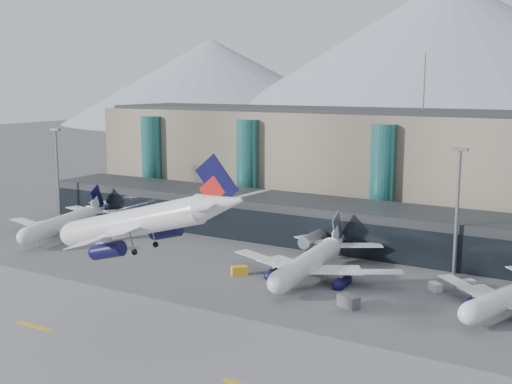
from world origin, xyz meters
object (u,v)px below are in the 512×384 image
hero_jet (151,214)px  jet_parked_left (70,217)px  lightmast_mid (457,204)px  lightmast_left (57,168)px  veh_f (97,232)px  veh_d (466,285)px  veh_a (104,246)px  jet_parked_mid (315,253)px  veh_h (239,271)px  veh_c (348,301)px  veh_g (435,287)px

hero_jet → jet_parked_left: (-59.97, 39.20, -14.03)m
lightmast_mid → hero_jet: bearing=-120.8°
lightmast_left → veh_f: 28.83m
lightmast_left → hero_jet: size_ratio=0.68×
lightmast_left → hero_jet: (77.44, -51.70, 4.24)m
jet_parked_left → veh_d: jet_parked_left is taller
veh_a → lightmast_left: bearing=128.7°
veh_a → veh_f: bearing=118.2°
jet_parked_mid → veh_h: bearing=115.3°
jet_parked_mid → veh_a: (-50.34, -6.94, -3.64)m
lightmast_left → lightmast_mid: (110.00, 3.00, 0.00)m
hero_jet → jet_parked_mid: hero_jet is taller
veh_d → veh_c: bearing=-172.1°
jet_parked_left → veh_d: (96.97, 6.77, -3.75)m
jet_parked_left → jet_parked_mid: 68.78m
lightmast_left → jet_parked_mid: bearing=-8.2°
veh_f → veh_g: veh_f is taller
jet_parked_mid → veh_c: bearing=-140.5°
lightmast_left → jet_parked_left: (17.48, -12.50, -9.79)m
lightmast_left → hero_jet: 93.21m
veh_g → lightmast_left: bearing=-140.7°
lightmast_left → veh_h: (73.13, -19.88, -13.52)m
veh_f → veh_g: size_ratio=1.16×
veh_a → veh_f: veh_a is taller
lightmast_left → veh_a: (35.91, -19.40, -13.43)m
jet_parked_mid → veh_g: jet_parked_mid is taller
lightmast_mid → veh_a: (-74.09, -22.40, -13.43)m
veh_g → veh_f: bearing=-135.8°
lightmast_left → veh_f: (23.62, -9.47, -13.55)m
lightmast_left → veh_h: 76.98m
veh_c → lightmast_mid: bearing=92.2°
lightmast_left → veh_a: bearing=-28.4°
hero_jet → veh_d: bearing=49.8°
hero_jet → lightmast_mid: bearing=57.9°
veh_d → veh_h: size_ratio=0.95×
jet_parked_mid → veh_a: size_ratio=10.78×
lightmast_left → veh_c: 103.55m
jet_parked_mid → veh_f: 62.82m
veh_f → veh_d: bearing=-132.6°
jet_parked_left → veh_f: (6.14, 3.03, -3.76)m
lightmast_left → veh_c: (99.30, -26.14, -13.36)m
veh_a → veh_d: bearing=-13.0°
lightmast_left → jet_parked_mid: (86.26, -12.46, -9.79)m
veh_a → veh_c: size_ratio=0.92×
lightmast_left → veh_f: size_ratio=8.25×
veh_a → jet_parked_mid: bearing=-15.1°
jet_parked_left → veh_h: bearing=-110.8°
jet_parked_left → veh_a: 20.02m
jet_parked_left → veh_c: jet_parked_left is taller
lightmast_left → jet_parked_left: 23.61m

